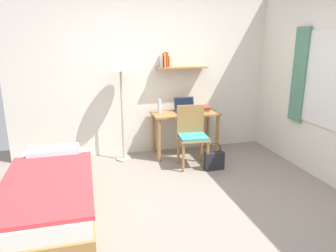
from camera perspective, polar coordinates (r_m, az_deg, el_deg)
The scene contains 10 objects.
ground_plane at distance 3.67m, azimuth 3.48°, elevation -14.93°, with size 5.28×5.28×0.00m, color gray.
wall_back at distance 5.15m, azimuth -3.31°, elevation 9.34°, with size 4.40×0.27×2.60m.
bed at distance 3.64m, azimuth -20.55°, elevation -11.97°, with size 0.89×1.90×0.54m.
desk at distance 5.10m, azimuth 3.07°, elevation 1.01°, with size 1.06×0.52×0.72m.
desk_chair at distance 4.67m, azimuth 4.38°, elevation -1.34°, with size 0.46×0.42×0.91m.
standing_lamp at distance 4.76m, azimuth -8.60°, elevation 10.18°, with size 0.37×0.37×1.63m.
laptop at distance 5.11m, azimuth 3.06°, elevation 3.30°, with size 0.34×0.23×0.22m.
water_bottle at distance 4.98m, azimuth -1.58°, elevation 3.62°, with size 0.05×0.05×0.22m, color silver.
book_stack at distance 5.17m, azimuth 6.55°, elevation 3.21°, with size 0.19×0.22×0.09m.
handbag at distance 4.68m, azimuth 8.34°, elevation -6.12°, with size 0.29×0.11×0.41m.
Camera 1 is at (-1.01, -3.00, 1.86)m, focal length 33.66 mm.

